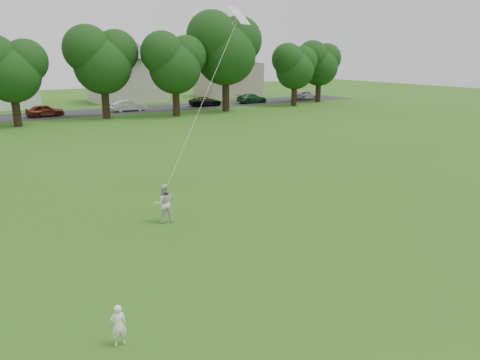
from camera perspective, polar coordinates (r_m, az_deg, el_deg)
ground at (r=13.53m, az=-3.98°, el=-12.78°), size 160.00×160.00×0.00m
street at (r=53.23m, az=-26.32°, el=6.80°), size 90.00×7.00×0.01m
toddler at (r=11.21m, az=-14.60°, el=-16.73°), size 0.39×0.28×1.00m
older_boy at (r=18.25m, az=-9.30°, el=-2.80°), size 0.83×0.69×1.53m
kite at (r=19.99m, az=-4.32°, el=10.03°), size 3.34×2.08×9.28m
tree_row at (r=46.37m, az=-25.41°, el=13.82°), size 80.72×8.77×11.12m
parked_cars at (r=52.72m, az=-22.14°, el=7.87°), size 73.05×2.57×1.29m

